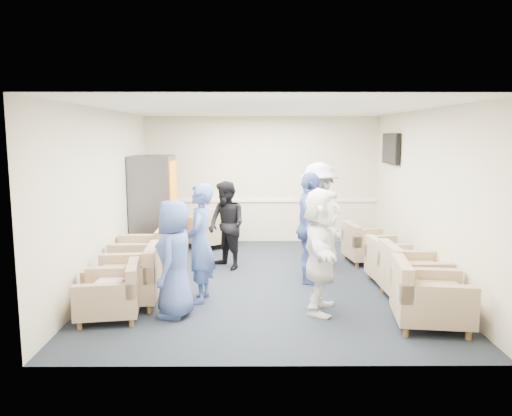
{
  "coord_description": "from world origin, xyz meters",
  "views": [
    {
      "loc": [
        -0.18,
        -7.73,
        2.31
      ],
      "look_at": [
        -0.14,
        0.2,
        1.14
      ],
      "focal_mm": 35.0,
      "sensor_mm": 36.0,
      "label": 1
    }
  ],
  "objects_px": {
    "armchair_left_far": "(145,257)",
    "armchair_right_midfar": "(392,265)",
    "armchair_corner": "(210,230)",
    "person_back_left": "(227,225)",
    "vending_machine": "(154,206)",
    "person_front_left": "(175,259)",
    "armchair_left_mid": "(131,281)",
    "armchair_left_near": "(112,296)",
    "person_front_right": "(321,251)",
    "armchair_right_near": "(426,299)",
    "person_back_right": "(319,216)",
    "person_mid_left": "(200,243)",
    "armchair_right_far": "(365,246)",
    "armchair_right_midnear": "(411,276)",
    "person_mid_right": "(309,228)"
  },
  "relations": [
    {
      "from": "armchair_right_near",
      "to": "person_front_right",
      "type": "bearing_deg",
      "value": 73.46
    },
    {
      "from": "armchair_left_near",
      "to": "armchair_right_midfar",
      "type": "height_order",
      "value": "armchair_right_midfar"
    },
    {
      "from": "armchair_left_far",
      "to": "person_front_left",
      "type": "bearing_deg",
      "value": 22.21
    },
    {
      "from": "armchair_corner",
      "to": "person_mid_left",
      "type": "bearing_deg",
      "value": 53.82
    },
    {
      "from": "person_mid_left",
      "to": "person_front_right",
      "type": "distance_m",
      "value": 1.68
    },
    {
      "from": "person_back_right",
      "to": "armchair_right_midfar",
      "type": "bearing_deg",
      "value": -152.55
    },
    {
      "from": "armchair_left_far",
      "to": "vending_machine",
      "type": "height_order",
      "value": "vending_machine"
    },
    {
      "from": "armchair_left_far",
      "to": "armchair_right_midfar",
      "type": "distance_m",
      "value": 3.95
    },
    {
      "from": "person_front_left",
      "to": "person_back_right",
      "type": "bearing_deg",
      "value": 144.45
    },
    {
      "from": "armchair_right_midnear",
      "to": "person_back_right",
      "type": "height_order",
      "value": "person_back_right"
    },
    {
      "from": "vending_machine",
      "to": "person_front_right",
      "type": "height_order",
      "value": "vending_machine"
    },
    {
      "from": "armchair_right_midfar",
      "to": "armchair_corner",
      "type": "bearing_deg",
      "value": 44.9
    },
    {
      "from": "armchair_left_near",
      "to": "armchair_corner",
      "type": "bearing_deg",
      "value": 158.52
    },
    {
      "from": "armchair_right_midnear",
      "to": "person_front_left",
      "type": "xyz_separation_m",
      "value": [
        -3.22,
        -0.61,
        0.41
      ]
    },
    {
      "from": "armchair_right_midfar",
      "to": "vending_machine",
      "type": "height_order",
      "value": "vending_machine"
    },
    {
      "from": "armchair_right_midfar",
      "to": "armchair_corner",
      "type": "height_order",
      "value": "armchair_corner"
    },
    {
      "from": "armchair_right_far",
      "to": "armchair_right_midfar",
      "type": "bearing_deg",
      "value": 178.29
    },
    {
      "from": "armchair_right_midnear",
      "to": "person_back_right",
      "type": "relative_size",
      "value": 0.47
    },
    {
      "from": "armchair_left_mid",
      "to": "armchair_corner",
      "type": "relative_size",
      "value": 0.73
    },
    {
      "from": "armchair_left_near",
      "to": "person_mid_left",
      "type": "height_order",
      "value": "person_mid_left"
    },
    {
      "from": "armchair_left_far",
      "to": "armchair_corner",
      "type": "distance_m",
      "value": 2.39
    },
    {
      "from": "armchair_right_near",
      "to": "vending_machine",
      "type": "height_order",
      "value": "vending_machine"
    },
    {
      "from": "person_front_left",
      "to": "person_front_right",
      "type": "xyz_separation_m",
      "value": [
        1.89,
        0.14,
        0.07
      ]
    },
    {
      "from": "armchair_left_mid",
      "to": "armchair_corner",
      "type": "height_order",
      "value": "armchair_corner"
    },
    {
      "from": "armchair_right_far",
      "to": "vending_machine",
      "type": "bearing_deg",
      "value": 73.33
    },
    {
      "from": "person_back_left",
      "to": "armchair_right_far",
      "type": "bearing_deg",
      "value": 58.2
    },
    {
      "from": "armchair_left_mid",
      "to": "person_back_left",
      "type": "bearing_deg",
      "value": 143.61
    },
    {
      "from": "armchair_left_near",
      "to": "person_front_right",
      "type": "relative_size",
      "value": 0.52
    },
    {
      "from": "armchair_right_near",
      "to": "person_front_left",
      "type": "relative_size",
      "value": 0.64
    },
    {
      "from": "armchair_corner",
      "to": "armchair_left_mid",
      "type": "bearing_deg",
      "value": 38.9
    },
    {
      "from": "armchair_corner",
      "to": "vending_machine",
      "type": "relative_size",
      "value": 0.66
    },
    {
      "from": "armchair_left_mid",
      "to": "person_back_right",
      "type": "xyz_separation_m",
      "value": [
        2.8,
        1.94,
        0.58
      ]
    },
    {
      "from": "person_mid_right",
      "to": "person_mid_left",
      "type": "bearing_deg",
      "value": 125.96
    },
    {
      "from": "armchair_left_near",
      "to": "armchair_left_far",
      "type": "height_order",
      "value": "armchair_left_far"
    },
    {
      "from": "vending_machine",
      "to": "person_mid_right",
      "type": "xyz_separation_m",
      "value": [
        2.78,
        -1.85,
        -0.09
      ]
    },
    {
      "from": "vending_machine",
      "to": "person_front_left",
      "type": "relative_size",
      "value": 1.28
    },
    {
      "from": "vending_machine",
      "to": "person_back_right",
      "type": "relative_size",
      "value": 1.04
    },
    {
      "from": "armchair_right_near",
      "to": "person_back_right",
      "type": "height_order",
      "value": "person_back_right"
    },
    {
      "from": "person_mid_left",
      "to": "person_back_right",
      "type": "height_order",
      "value": "person_back_right"
    },
    {
      "from": "armchair_corner",
      "to": "person_back_left",
      "type": "distance_m",
      "value": 1.76
    },
    {
      "from": "armchair_right_near",
      "to": "armchair_right_far",
      "type": "bearing_deg",
      "value": 8.27
    },
    {
      "from": "armchair_right_near",
      "to": "armchair_right_midfar",
      "type": "relative_size",
      "value": 1.17
    },
    {
      "from": "armchair_left_far",
      "to": "person_back_left",
      "type": "xyz_separation_m",
      "value": [
        1.3,
        0.57,
        0.41
      ]
    },
    {
      "from": "person_front_right",
      "to": "vending_machine",
      "type": "bearing_deg",
      "value": 54.07
    },
    {
      "from": "armchair_right_midfar",
      "to": "person_back_right",
      "type": "bearing_deg",
      "value": 41.98
    },
    {
      "from": "person_mid_left",
      "to": "person_front_right",
      "type": "relative_size",
      "value": 1.01
    },
    {
      "from": "armchair_corner",
      "to": "person_front_left",
      "type": "xyz_separation_m",
      "value": [
        -0.11,
        -3.96,
        0.39
      ]
    },
    {
      "from": "armchair_corner",
      "to": "person_mid_right",
      "type": "height_order",
      "value": "person_mid_right"
    },
    {
      "from": "vending_machine",
      "to": "armchair_right_far",
      "type": "bearing_deg",
      "value": -9.23
    },
    {
      "from": "person_mid_left",
      "to": "person_back_left",
      "type": "height_order",
      "value": "person_mid_left"
    }
  ]
}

